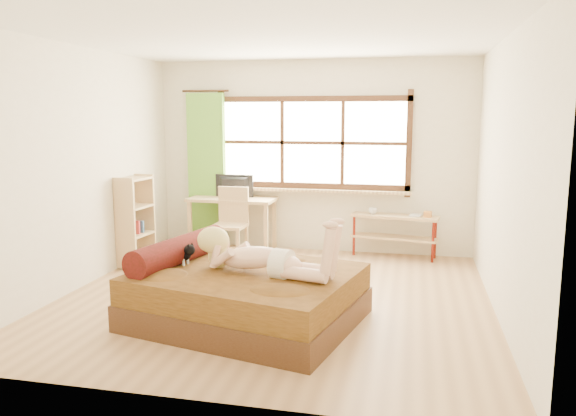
% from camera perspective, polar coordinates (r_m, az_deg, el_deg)
% --- Properties ---
extents(floor, '(4.50, 4.50, 0.00)m').
position_cam_1_polar(floor, '(6.11, -1.35, -9.09)').
color(floor, '#9E754C').
rests_on(floor, ground).
extents(ceiling, '(4.50, 4.50, 0.00)m').
position_cam_1_polar(ceiling, '(5.84, -1.46, 16.91)').
color(ceiling, white).
rests_on(ceiling, wall_back).
extents(wall_back, '(4.50, 0.00, 4.50)m').
position_cam_1_polar(wall_back, '(8.01, 2.49, 5.21)').
color(wall_back, silver).
rests_on(wall_back, floor).
extents(wall_front, '(4.50, 0.00, 4.50)m').
position_cam_1_polar(wall_front, '(3.69, -9.83, 0.08)').
color(wall_front, silver).
rests_on(wall_front, floor).
extents(wall_left, '(0.00, 4.50, 4.50)m').
position_cam_1_polar(wall_left, '(6.72, -20.40, 3.81)').
color(wall_left, silver).
rests_on(wall_left, floor).
extents(wall_right, '(0.00, 4.50, 4.50)m').
position_cam_1_polar(wall_right, '(5.71, 21.10, 2.87)').
color(wall_right, silver).
rests_on(wall_right, floor).
extents(window, '(2.80, 0.16, 1.46)m').
position_cam_1_polar(window, '(7.97, 2.46, 6.34)').
color(window, '#FFEDBF').
rests_on(window, wall_back).
extents(curtain, '(0.55, 0.10, 2.20)m').
position_cam_1_polar(curtain, '(8.33, -8.25, 3.91)').
color(curtain, '#579829').
rests_on(curtain, wall_back).
extents(bed, '(2.28, 1.98, 0.75)m').
position_cam_1_polar(bed, '(5.40, -4.63, -8.63)').
color(bed, '#351C0F').
rests_on(bed, floor).
extents(woman, '(1.44, 0.69, 0.59)m').
position_cam_1_polar(woman, '(5.15, -2.80, -3.48)').
color(woman, '#DFAB8F').
rests_on(woman, bed).
extents(kitten, '(0.32, 0.18, 0.24)m').
position_cam_1_polar(kitten, '(5.62, -11.00, -4.42)').
color(kitten, black).
rests_on(kitten, bed).
extents(desk, '(1.24, 0.59, 0.77)m').
position_cam_1_polar(desk, '(8.07, -5.68, 0.33)').
color(desk, tan).
rests_on(desk, floor).
extents(monitor, '(0.56, 0.09, 0.32)m').
position_cam_1_polar(monitor, '(8.08, -5.60, 2.23)').
color(monitor, black).
rests_on(monitor, desk).
extents(chair, '(0.44, 0.44, 0.96)m').
position_cam_1_polar(chair, '(7.72, -5.78, -1.07)').
color(chair, tan).
rests_on(chair, floor).
extents(pipe_shelf, '(1.20, 0.48, 0.66)m').
position_cam_1_polar(pipe_shelf, '(7.84, 10.85, -1.83)').
color(pipe_shelf, tan).
rests_on(pipe_shelf, floor).
extents(cup, '(0.13, 0.13, 0.09)m').
position_cam_1_polar(cup, '(7.82, 8.61, -0.31)').
color(cup, gray).
rests_on(cup, pipe_shelf).
extents(book, '(0.18, 0.23, 0.02)m').
position_cam_1_polar(book, '(7.80, 12.27, -0.70)').
color(book, gray).
rests_on(book, pipe_shelf).
extents(bookshelf, '(0.33, 0.53, 1.16)m').
position_cam_1_polar(bookshelf, '(7.52, -15.23, -1.23)').
color(bookshelf, tan).
rests_on(bookshelf, floor).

